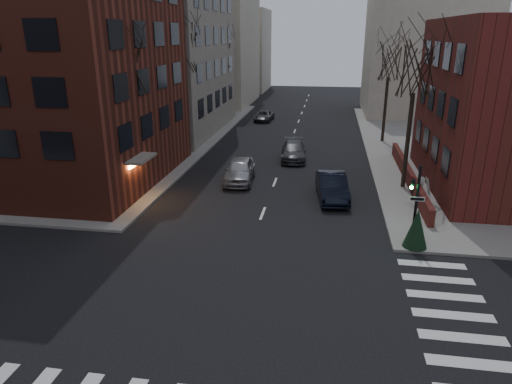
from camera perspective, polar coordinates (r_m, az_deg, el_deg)
ground at (r=16.66m, az=-5.44°, el=-18.13°), size 160.00×160.00×0.00m
sidewalk_far_left at (r=54.67m, az=-27.87°, el=6.53°), size 44.00×44.00×0.15m
building_left_brick at (r=34.93m, az=-24.98°, el=15.81°), size 15.00×15.00×18.00m
low_wall_right at (r=33.62m, az=18.54°, el=1.97°), size 0.35×16.00×1.00m
building_distant_la at (r=70.26m, az=-6.56°, el=18.31°), size 14.00×16.00×18.00m
building_distant_ra at (r=63.82m, az=20.27°, el=16.31°), size 14.00×14.00×16.00m
building_distant_lb at (r=86.41m, az=-2.05°, el=17.26°), size 10.00×12.00×14.00m
traffic_signal at (r=23.65m, az=19.17°, el=-2.08°), size 0.76×0.44×4.00m
tree_left_a at (r=29.52m, az=-16.28°, el=15.42°), size 4.18×4.18×10.26m
tree_left_b at (r=40.69m, az=-9.01°, el=17.43°), size 4.40×4.40×10.80m
tree_left_c at (r=54.22m, az=-4.28°, el=17.09°), size 3.96×3.96×9.72m
tree_right_a at (r=31.26m, az=19.36°, el=14.48°), size 3.96×3.96×9.72m
tree_right_b at (r=45.13m, az=16.35°, el=15.39°), size 3.74×3.74×9.18m
streetlamp_near at (r=37.16m, az=-9.63°, el=9.97°), size 0.36×0.36×6.28m
streetlamp_far at (r=56.31m, az=-3.09°, el=13.32°), size 0.36×0.36×6.28m
parked_sedan at (r=29.44m, az=9.48°, el=0.67°), size 2.32×5.15×1.64m
car_lane_silver at (r=32.55m, az=-2.09°, el=2.76°), size 2.27×4.99×1.66m
car_lane_gray at (r=38.41m, az=4.72°, el=5.13°), size 2.38×5.13×1.45m
car_lane_far at (r=55.68m, az=1.00°, el=9.48°), size 2.21×4.33×1.17m
sandwich_board at (r=31.91m, az=20.34°, el=0.84°), size 0.50×0.66×0.99m
evergreen_shrub at (r=23.50m, az=19.43°, el=-4.30°), size 1.38×1.38×1.96m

